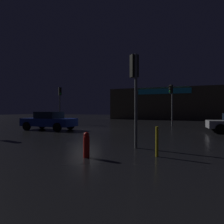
{
  "coord_description": "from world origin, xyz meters",
  "views": [
    {
      "loc": [
        7.73,
        -14.92,
        1.63
      ],
      "look_at": [
        0.19,
        6.63,
        1.47
      ],
      "focal_mm": 31.07,
      "sensor_mm": 36.0,
      "label": 1
    }
  ],
  "objects_px": {
    "traffic_signal_main": "(135,79)",
    "store_building": "(166,104)",
    "traffic_signal_cross_right": "(60,98)",
    "fire_hydrant": "(86,145)",
    "traffic_signal_cross_left": "(171,97)",
    "car_near": "(49,121)"
  },
  "relations": [
    {
      "from": "traffic_signal_main",
      "to": "store_building",
      "type": "bearing_deg",
      "value": 91.41
    },
    {
      "from": "traffic_signal_cross_right",
      "to": "fire_hydrant",
      "type": "xyz_separation_m",
      "value": [
        11.02,
        -14.55,
        -2.73
      ]
    },
    {
      "from": "store_building",
      "to": "traffic_signal_main",
      "type": "height_order",
      "value": "store_building"
    },
    {
      "from": "traffic_signal_cross_left",
      "to": "store_building",
      "type": "bearing_deg",
      "value": 95.63
    },
    {
      "from": "traffic_signal_cross_left",
      "to": "car_near",
      "type": "xyz_separation_m",
      "value": [
        -9.57,
        -7.85,
        -2.32
      ]
    },
    {
      "from": "car_near",
      "to": "fire_hydrant",
      "type": "relative_size",
      "value": 5.15
    },
    {
      "from": "store_building",
      "to": "fire_hydrant",
      "type": "distance_m",
      "value": 34.11
    },
    {
      "from": "car_near",
      "to": "store_building",
      "type": "bearing_deg",
      "value": 73.68
    },
    {
      "from": "store_building",
      "to": "car_near",
      "type": "bearing_deg",
      "value": -106.32
    },
    {
      "from": "traffic_signal_main",
      "to": "fire_hydrant",
      "type": "height_order",
      "value": "traffic_signal_main"
    },
    {
      "from": "traffic_signal_main",
      "to": "traffic_signal_cross_left",
      "type": "height_order",
      "value": "traffic_signal_cross_left"
    },
    {
      "from": "fire_hydrant",
      "to": "traffic_signal_cross_left",
      "type": "bearing_deg",
      "value": 81.78
    },
    {
      "from": "store_building",
      "to": "traffic_signal_main",
      "type": "relative_size",
      "value": 4.96
    },
    {
      "from": "traffic_signal_cross_left",
      "to": "traffic_signal_cross_right",
      "type": "height_order",
      "value": "traffic_signal_cross_right"
    },
    {
      "from": "car_near",
      "to": "traffic_signal_main",
      "type": "bearing_deg",
      "value": -31.64
    },
    {
      "from": "traffic_signal_cross_left",
      "to": "car_near",
      "type": "bearing_deg",
      "value": -140.65
    },
    {
      "from": "traffic_signal_cross_left",
      "to": "traffic_signal_cross_right",
      "type": "bearing_deg",
      "value": -176.19
    },
    {
      "from": "fire_hydrant",
      "to": "traffic_signal_cross_right",
      "type": "bearing_deg",
      "value": 127.14
    },
    {
      "from": "traffic_signal_main",
      "to": "fire_hydrant",
      "type": "distance_m",
      "value": 3.68
    },
    {
      "from": "traffic_signal_cross_right",
      "to": "car_near",
      "type": "xyz_separation_m",
      "value": [
        3.68,
        -6.97,
        -2.38
      ]
    },
    {
      "from": "traffic_signal_main",
      "to": "car_near",
      "type": "bearing_deg",
      "value": 148.36
    },
    {
      "from": "store_building",
      "to": "car_near",
      "type": "height_order",
      "value": "store_building"
    }
  ]
}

